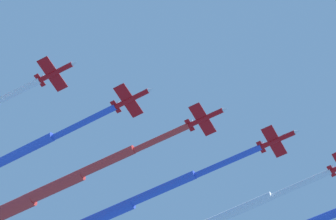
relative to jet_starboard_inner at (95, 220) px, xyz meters
The scene contains 2 objects.
jet_starboard_inner is the anchor object (origin of this frame).
jet_port_mid 13.35m from the jet_starboard_inner, 108.19° to the right, with size 67.79×8.41×3.79m.
Camera 1 is at (47.24, -87.05, -0.12)m, focal length 89.52 mm.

